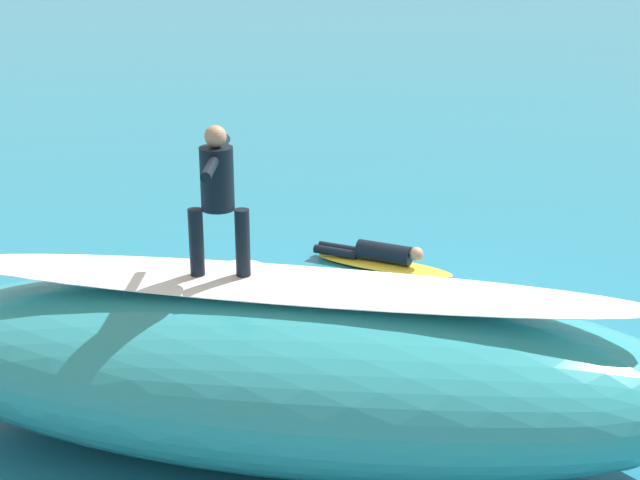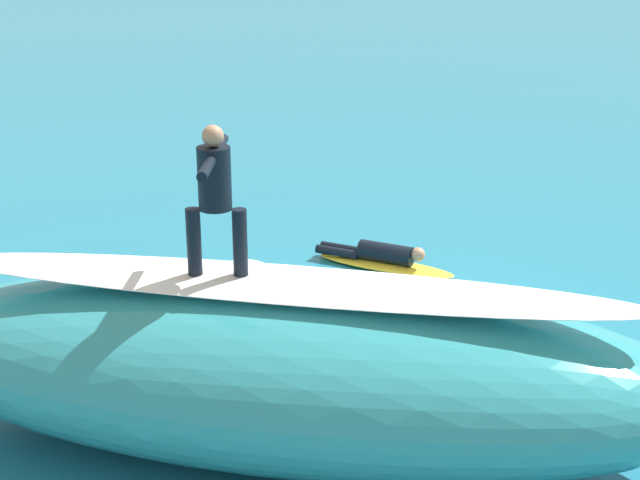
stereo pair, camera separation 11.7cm
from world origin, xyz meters
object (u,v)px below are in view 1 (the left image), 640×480
Objects in this scene: surfboard_riding at (221,279)px; surfer_paddling at (376,252)px; surfer_riding at (217,190)px; surfboard_paddling at (384,265)px.

surfer_paddling is (0.82, -5.10, -1.54)m from surfboard_riding.
surfboard_riding is at bearing -124.99° from surfer_riding.
surfboard_riding is 5.39m from surfer_paddling.
surfboard_riding reaches higher than surfboard_paddling.
surfer_paddling is (0.82, -5.10, -2.44)m from surfer_riding.
surfer_paddling reaches higher than surfboard_paddling.
surfer_paddling is at bearing -108.74° from surfer_riding.
surfboard_paddling is (0.69, -5.11, -1.72)m from surfboard_riding.
surfboard_riding is 1.30× the size of surfer_riding.
surfer_paddling is (0.13, 0.01, 0.18)m from surfboard_paddling.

